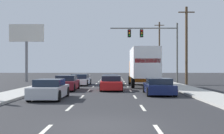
{
  "coord_description": "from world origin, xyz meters",
  "views": [
    {
      "loc": [
        0.37,
        -9.13,
        1.88
      ],
      "look_at": [
        0.21,
        12.47,
        1.92
      ],
      "focal_mm": 46.05,
      "sensor_mm": 36.0,
      "label": 1
    }
  ],
  "objects_px": {
    "car_blue": "(110,80)",
    "roadside_billboard": "(27,40)",
    "box_truck": "(143,65)",
    "car_white": "(80,80)",
    "car_silver": "(50,90)",
    "utility_pole_mid": "(186,44)",
    "car_maroon": "(67,83)",
    "traffic_signal_mast": "(150,39)",
    "car_red": "(111,83)",
    "car_navy": "(159,87)",
    "utility_pole_far": "(159,49)"
  },
  "relations": [
    {
      "from": "car_blue",
      "to": "utility_pole_mid",
      "type": "xyz_separation_m",
      "value": [
        8.46,
        0.76,
        3.95
      ]
    },
    {
      "from": "car_silver",
      "to": "utility_pole_mid",
      "type": "relative_size",
      "value": 0.47
    },
    {
      "from": "car_white",
      "to": "car_blue",
      "type": "xyz_separation_m",
      "value": [
        3.23,
        0.51,
        -0.03
      ]
    },
    {
      "from": "car_maroon",
      "to": "traffic_signal_mast",
      "type": "height_order",
      "value": "traffic_signal_mast"
    },
    {
      "from": "car_blue",
      "to": "utility_pole_mid",
      "type": "relative_size",
      "value": 0.53
    },
    {
      "from": "car_white",
      "to": "utility_pole_mid",
      "type": "xyz_separation_m",
      "value": [
        11.7,
        1.27,
        3.91
      ]
    },
    {
      "from": "car_white",
      "to": "car_blue",
      "type": "distance_m",
      "value": 3.27
    },
    {
      "from": "car_blue",
      "to": "car_navy",
      "type": "relative_size",
      "value": 1.07
    },
    {
      "from": "car_red",
      "to": "traffic_signal_mast",
      "type": "distance_m",
      "value": 13.71
    },
    {
      "from": "car_navy",
      "to": "utility_pole_mid",
      "type": "relative_size",
      "value": 0.49
    },
    {
      "from": "car_silver",
      "to": "box_truck",
      "type": "distance_m",
      "value": 13.09
    },
    {
      "from": "car_maroon",
      "to": "car_navy",
      "type": "xyz_separation_m",
      "value": [
        7.1,
        -3.89,
        -0.04
      ]
    },
    {
      "from": "traffic_signal_mast",
      "to": "utility_pole_far",
      "type": "height_order",
      "value": "utility_pole_far"
    },
    {
      "from": "box_truck",
      "to": "traffic_signal_mast",
      "type": "height_order",
      "value": "traffic_signal_mast"
    },
    {
      "from": "traffic_signal_mast",
      "to": "roadside_billboard",
      "type": "relative_size",
      "value": 1.1
    },
    {
      "from": "car_white",
      "to": "car_silver",
      "type": "distance_m",
      "value": 13.52
    },
    {
      "from": "roadside_billboard",
      "to": "car_navy",
      "type": "bearing_deg",
      "value": -50.82
    },
    {
      "from": "traffic_signal_mast",
      "to": "utility_pole_mid",
      "type": "height_order",
      "value": "utility_pole_mid"
    },
    {
      "from": "car_red",
      "to": "utility_pole_mid",
      "type": "height_order",
      "value": "utility_pole_mid"
    },
    {
      "from": "car_maroon",
      "to": "roadside_billboard",
      "type": "xyz_separation_m",
      "value": [
        -7.74,
        14.32,
        5.02
      ]
    },
    {
      "from": "car_blue",
      "to": "traffic_signal_mast",
      "type": "xyz_separation_m",
      "value": [
        4.9,
        4.6,
        4.98
      ]
    },
    {
      "from": "car_maroon",
      "to": "utility_pole_mid",
      "type": "distance_m",
      "value": 15.01
    },
    {
      "from": "car_silver",
      "to": "utility_pole_mid",
      "type": "height_order",
      "value": "utility_pole_mid"
    },
    {
      "from": "car_blue",
      "to": "car_maroon",
      "type": "bearing_deg",
      "value": -116.19
    },
    {
      "from": "utility_pole_far",
      "to": "traffic_signal_mast",
      "type": "bearing_deg",
      "value": -102.76
    },
    {
      "from": "car_red",
      "to": "car_navy",
      "type": "relative_size",
      "value": 1.03
    },
    {
      "from": "car_silver",
      "to": "car_white",
      "type": "bearing_deg",
      "value": 88.89
    },
    {
      "from": "car_white",
      "to": "roadside_billboard",
      "type": "distance_m",
      "value": 12.15
    },
    {
      "from": "car_blue",
      "to": "car_navy",
      "type": "distance_m",
      "value": 11.72
    },
    {
      "from": "car_blue",
      "to": "roadside_billboard",
      "type": "height_order",
      "value": "roadside_billboard"
    },
    {
      "from": "car_maroon",
      "to": "car_silver",
      "type": "relative_size",
      "value": 1.08
    },
    {
      "from": "car_red",
      "to": "box_truck",
      "type": "bearing_deg",
      "value": 54.48
    },
    {
      "from": "box_truck",
      "to": "car_white",
      "type": "bearing_deg",
      "value": 159.62
    },
    {
      "from": "car_white",
      "to": "utility_pole_far",
      "type": "bearing_deg",
      "value": 61.39
    },
    {
      "from": "car_navy",
      "to": "utility_pole_far",
      "type": "distance_m",
      "value": 33.31
    },
    {
      "from": "car_silver",
      "to": "car_red",
      "type": "distance_m",
      "value": 7.68
    },
    {
      "from": "car_silver",
      "to": "car_red",
      "type": "relative_size",
      "value": 0.93
    },
    {
      "from": "car_maroon",
      "to": "roadside_billboard",
      "type": "bearing_deg",
      "value": 118.41
    },
    {
      "from": "traffic_signal_mast",
      "to": "roadside_billboard",
      "type": "height_order",
      "value": "roadside_billboard"
    },
    {
      "from": "box_truck",
      "to": "utility_pole_far",
      "type": "height_order",
      "value": "utility_pole_far"
    },
    {
      "from": "utility_pole_mid",
      "to": "utility_pole_far",
      "type": "distance_m",
      "value": 20.63
    },
    {
      "from": "traffic_signal_mast",
      "to": "utility_pole_far",
      "type": "distance_m",
      "value": 17.2
    },
    {
      "from": "car_red",
      "to": "car_navy",
      "type": "distance_m",
      "value": 5.17
    },
    {
      "from": "car_blue",
      "to": "car_red",
      "type": "xyz_separation_m",
      "value": [
        0.15,
        -7.27,
        0.04
      ]
    },
    {
      "from": "car_silver",
      "to": "traffic_signal_mast",
      "type": "distance_m",
      "value": 21.02
    },
    {
      "from": "car_navy",
      "to": "utility_pole_mid",
      "type": "bearing_deg",
      "value": 67.49
    },
    {
      "from": "car_red",
      "to": "utility_pole_far",
      "type": "height_order",
      "value": "utility_pole_far"
    },
    {
      "from": "car_maroon",
      "to": "car_navy",
      "type": "distance_m",
      "value": 8.09
    },
    {
      "from": "car_maroon",
      "to": "traffic_signal_mast",
      "type": "xyz_separation_m",
      "value": [
        8.49,
        11.89,
        4.93
      ]
    },
    {
      "from": "car_white",
      "to": "utility_pole_far",
      "type": "height_order",
      "value": "utility_pole_far"
    }
  ]
}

